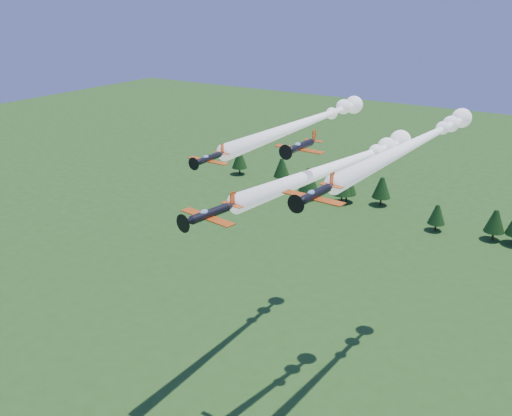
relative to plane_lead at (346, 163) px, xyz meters
The scene contains 5 objects.
plane_lead is the anchor object (origin of this frame).
plane_left 20.18m from the plane_lead, 133.12° to the left, with size 6.52×54.72×3.70m.
plane_right 14.43m from the plane_lead, 59.23° to the left, with size 9.56×59.57×3.70m.
plane_slot 10.30m from the plane_lead, 109.09° to the right, with size 7.60×8.27×2.68m.
treeline 98.93m from the plane_lead, 93.10° to the left, with size 168.58×21.59×11.29m.
Camera 1 is at (38.70, -59.85, 67.76)m, focal length 40.00 mm.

